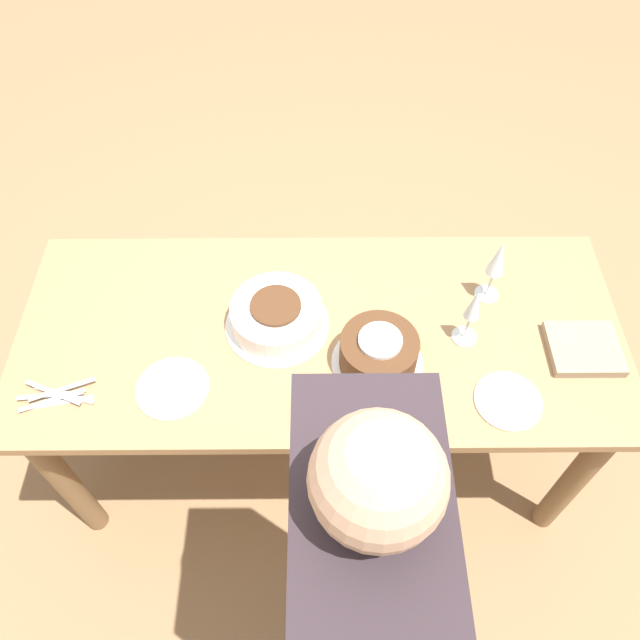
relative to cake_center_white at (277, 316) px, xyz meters
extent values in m
plane|color=#8E6B47|center=(0.12, -0.02, -0.78)|extent=(12.00, 12.00, 0.00)
cube|color=#9E754C|center=(0.12, -0.02, -0.06)|extent=(1.70, 0.71, 0.03)
cylinder|color=brown|center=(-0.65, -0.30, -0.43)|extent=(0.07, 0.07, 0.71)
cylinder|color=brown|center=(0.89, -0.30, -0.43)|extent=(0.07, 0.07, 0.71)
cylinder|color=brown|center=(-0.65, 0.26, -0.43)|extent=(0.07, 0.07, 0.71)
cylinder|color=brown|center=(0.89, 0.26, -0.43)|extent=(0.07, 0.07, 0.71)
cylinder|color=white|center=(0.00, 0.00, -0.04)|extent=(0.29, 0.29, 0.01)
cylinder|color=white|center=(0.00, 0.00, 0.00)|extent=(0.25, 0.25, 0.08)
cylinder|color=#4C2D19|center=(0.00, 0.00, 0.05)|extent=(0.14, 0.14, 0.01)
cylinder|color=white|center=(0.27, -0.13, -0.04)|extent=(0.25, 0.25, 0.01)
cylinder|color=#4C2D19|center=(0.27, -0.13, 0.01)|extent=(0.21, 0.21, 0.10)
cylinder|color=white|center=(0.27, -0.13, 0.07)|extent=(0.11, 0.11, 0.01)
cylinder|color=silver|center=(0.61, 0.10, -0.04)|extent=(0.07, 0.07, 0.00)
cylinder|color=silver|center=(0.61, 0.10, 0.01)|extent=(0.01, 0.01, 0.10)
cone|color=silver|center=(0.61, 0.10, 0.12)|extent=(0.05, 0.05, 0.12)
cylinder|color=silver|center=(0.52, -0.05, -0.04)|extent=(0.07, 0.07, 0.00)
cylinder|color=silver|center=(0.52, -0.05, 0.01)|extent=(0.01, 0.01, 0.10)
cone|color=silver|center=(0.52, -0.05, 0.11)|extent=(0.04, 0.04, 0.10)
cylinder|color=beige|center=(-0.27, -0.21, -0.04)|extent=(0.19, 0.19, 0.01)
cylinder|color=beige|center=(0.60, -0.25, -0.04)|extent=(0.18, 0.18, 0.01)
cube|color=silver|center=(-0.55, -0.25, -0.04)|extent=(0.17, 0.04, 0.00)
cube|color=silver|center=(-0.55, -0.22, -0.04)|extent=(0.17, 0.06, 0.00)
cube|color=silver|center=(-0.57, -0.24, -0.03)|extent=(0.16, 0.07, 0.00)
cube|color=silver|center=(-0.58, -0.23, -0.03)|extent=(0.17, 0.03, 0.00)
cube|color=silver|center=(-0.57, -0.22, -0.03)|extent=(0.16, 0.08, 0.00)
cube|color=silver|center=(-0.55, -0.21, -0.03)|extent=(0.16, 0.07, 0.00)
cube|color=gray|center=(0.84, -0.09, -0.03)|extent=(0.19, 0.17, 0.03)
cylinder|color=#232328|center=(0.18, -0.63, -0.41)|extent=(0.11, 0.11, 0.75)
cube|color=#2D2328|center=(0.18, -0.74, 0.28)|extent=(0.22, 0.40, 0.62)
sphere|color=tan|center=(0.18, -0.74, 0.67)|extent=(0.17, 0.17, 0.17)
camera|label=1|loc=(0.11, -1.03, 1.38)|focal=35.00mm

